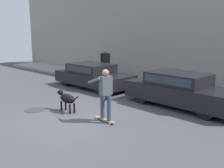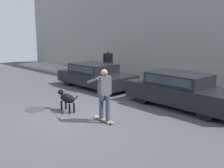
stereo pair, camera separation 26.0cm
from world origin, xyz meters
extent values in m
plane|color=#47474C|center=(0.00, 0.00, 0.00)|extent=(36.00, 36.00, 0.00)
cube|color=gray|center=(0.00, 7.29, 2.88)|extent=(32.00, 0.30, 5.75)
cube|color=#A39E93|center=(0.00, 5.96, 0.07)|extent=(30.00, 2.32, 0.14)
cylinder|color=black|center=(-2.05, 4.55, 0.34)|extent=(0.68, 0.21, 0.67)
cylinder|color=black|center=(-2.07, 2.95, 0.34)|extent=(0.68, 0.21, 0.67)
cylinder|color=black|center=(-4.78, 4.57, 0.34)|extent=(0.68, 0.21, 0.67)
cylinder|color=black|center=(-4.79, 2.97, 0.34)|extent=(0.68, 0.21, 0.67)
cube|color=black|center=(-3.42, 3.76, 0.49)|extent=(4.41, 1.88, 0.59)
cube|color=black|center=(-3.60, 3.76, 1.01)|extent=(2.27, 1.68, 0.45)
cube|color=#28333D|center=(-3.60, 2.93, 1.04)|extent=(1.98, 0.03, 0.29)
cylinder|color=black|center=(3.03, 3.00, 0.34)|extent=(0.68, 0.22, 0.67)
cylinder|color=black|center=(0.34, 4.52, 0.34)|extent=(0.68, 0.22, 0.67)
cylinder|color=black|center=(0.29, 3.10, 0.34)|extent=(0.68, 0.22, 0.67)
cube|color=black|center=(1.68, 3.76, 0.53)|extent=(4.49, 1.82, 0.66)
cube|color=black|center=(1.51, 3.76, 1.09)|extent=(2.31, 1.57, 0.46)
cube|color=#28333D|center=(1.48, 3.01, 1.11)|extent=(1.99, 0.08, 0.29)
cylinder|color=black|center=(-1.18, 0.22, 0.18)|extent=(0.07, 0.07, 0.35)
cylinder|color=black|center=(-1.17, 0.41, 0.18)|extent=(0.07, 0.07, 0.35)
cylinder|color=black|center=(-0.62, 0.19, 0.18)|extent=(0.07, 0.07, 0.35)
cylinder|color=black|center=(-0.61, 0.38, 0.18)|extent=(0.07, 0.07, 0.35)
ellipsoid|color=black|center=(-0.89, 0.30, 0.50)|extent=(0.82, 0.37, 0.34)
sphere|color=black|center=(-1.35, 0.32, 0.65)|extent=(0.21, 0.21, 0.21)
cylinder|color=black|center=(-1.45, 0.33, 0.63)|extent=(0.12, 0.10, 0.09)
cylinder|color=black|center=(-0.37, 0.27, 0.60)|extent=(0.32, 0.06, 0.24)
cylinder|color=beige|center=(0.49, 0.46, 0.04)|extent=(0.07, 0.03, 0.07)
cylinder|color=beige|center=(0.50, 0.61, 0.04)|extent=(0.07, 0.03, 0.07)
cylinder|color=beige|center=(1.16, 0.42, 0.04)|extent=(0.07, 0.03, 0.07)
cylinder|color=beige|center=(1.17, 0.57, 0.04)|extent=(0.07, 0.03, 0.07)
cube|color=#A88456|center=(0.83, 0.52, 0.08)|extent=(0.93, 0.18, 0.02)
cylinder|color=#38425B|center=(0.71, 0.52, 0.49)|extent=(0.14, 0.14, 0.81)
cylinder|color=#38425B|center=(1.04, 0.50, 0.49)|extent=(0.14, 0.14, 0.81)
cube|color=#38425B|center=(0.88, 0.51, 0.82)|extent=(0.19, 0.31, 0.16)
cube|color=#4C5156|center=(0.88, 0.51, 1.20)|extent=(0.22, 0.40, 0.59)
sphere|color=#997056|center=(0.88, 0.51, 1.60)|extent=(0.22, 0.22, 0.22)
cylinder|color=#4C5156|center=(0.89, 0.75, 1.16)|extent=(0.09, 0.09, 0.56)
cylinder|color=#4C5156|center=(0.60, 0.28, 1.35)|extent=(0.56, 0.10, 0.28)
cylinder|color=black|center=(-0.51, 0.30, 0.93)|extent=(1.69, 0.05, 0.64)
cylinder|color=#3D4760|center=(-4.35, 5.60, 0.57)|extent=(0.14, 0.14, 0.86)
cylinder|color=#3D4760|center=(-4.43, 5.46, 0.57)|extent=(0.14, 0.14, 0.86)
cube|color=black|center=(-4.39, 5.53, 1.32)|extent=(0.38, 0.44, 0.63)
cylinder|color=black|center=(-4.26, 5.74, 1.33)|extent=(0.09, 0.09, 0.60)
cylinder|color=black|center=(-4.51, 5.32, 1.33)|extent=(0.09, 0.09, 0.60)
sphere|color=#997056|center=(-4.39, 5.53, 1.73)|extent=(0.19, 0.19, 0.19)
cube|color=black|center=(-4.26, 5.74, 0.90)|extent=(0.22, 0.28, 0.27)
cylinder|color=#38383D|center=(-1.94, -0.44, 0.01)|extent=(0.74, 0.74, 0.01)
camera|label=1|loc=(6.68, -5.05, 2.84)|focal=42.00mm
camera|label=2|loc=(6.86, -4.86, 2.84)|focal=42.00mm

